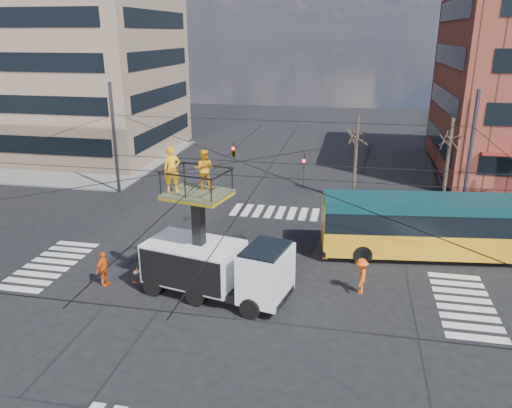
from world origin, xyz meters
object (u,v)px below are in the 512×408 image
object	(u,v)px
city_bus	(451,226)
worker_ground	(103,269)
flagger	(361,276)
traffic_cone	(137,274)
utility_truck	(215,252)

from	to	relation	value
city_bus	worker_ground	size ratio (longest dim) A/B	8.01
worker_ground	flagger	distance (m)	11.83
traffic_cone	flagger	size ratio (longest dim) A/B	0.44
utility_truck	city_bus	bearing A→B (deg)	42.50
traffic_cone	worker_ground	size ratio (longest dim) A/B	0.44
utility_truck	city_bus	xyz separation A→B (m)	(10.87, 6.30, -0.40)
flagger	utility_truck	bearing A→B (deg)	-75.46
flagger	traffic_cone	bearing A→B (deg)	-83.34
utility_truck	city_bus	world-z (taller)	utility_truck
utility_truck	worker_ground	bearing A→B (deg)	-165.93
city_bus	worker_ground	distance (m)	17.50
worker_ground	city_bus	bearing A→B (deg)	-58.25
utility_truck	traffic_cone	distance (m)	4.44
city_bus	worker_ground	bearing A→B (deg)	-165.34
city_bus	traffic_cone	distance (m)	16.04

